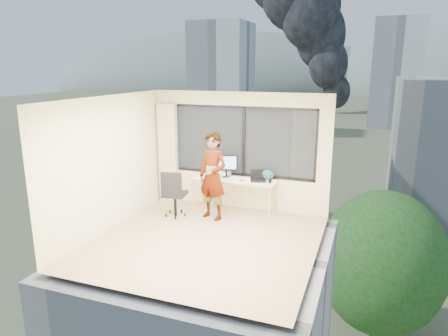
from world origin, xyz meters
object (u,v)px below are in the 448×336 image
at_px(chair, 175,193).
at_px(handbag, 267,175).
at_px(game_console, 222,173).
at_px(monitor, 226,166).
at_px(person, 213,176).
at_px(desk, 234,195).
at_px(laptop, 258,176).

xyz_separation_m(chair, handbag, (1.78, 0.87, 0.34)).
bearing_deg(handbag, game_console, 172.80).
height_order(chair, monitor, monitor).
bearing_deg(person, game_console, 113.58).
height_order(desk, game_console, game_console).
bearing_deg(desk, monitor, 153.88).
bearing_deg(handbag, chair, -159.16).
relative_size(monitor, laptop, 1.44).
bearing_deg(person, handbag, 54.48).
height_order(person, game_console, person).
bearing_deg(person, monitor, 102.69).
distance_m(person, monitor, 0.65).
xyz_separation_m(chair, person, (0.81, 0.15, 0.40)).
bearing_deg(monitor, laptop, -24.81).
bearing_deg(desk, person, -119.15).
height_order(monitor, handbag, monitor).
distance_m(chair, person, 0.92).
bearing_deg(game_console, monitor, -19.31).
distance_m(chair, monitor, 1.27).
bearing_deg(game_console, laptop, 6.37).
bearing_deg(chair, game_console, 43.08).
bearing_deg(laptop, game_console, 145.99).
bearing_deg(desk, game_console, 148.45).
height_order(desk, handbag, handbag).
height_order(monitor, laptop, monitor).
bearing_deg(person, chair, -151.54).
relative_size(person, monitor, 3.68).
height_order(desk, monitor, monitor).
relative_size(chair, laptop, 3.00).
distance_m(chair, handbag, 2.01).
xyz_separation_m(desk, handbag, (0.68, 0.19, 0.49)).
height_order(desk, chair, chair).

